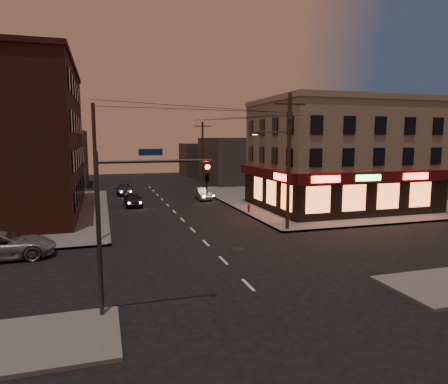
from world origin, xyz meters
name	(u,v)px	position (x,y,z in m)	size (l,w,h in m)	color
ground	(223,261)	(0.00, 0.00, 0.00)	(120.00, 120.00, 0.00)	black
sidewalk_ne	(325,198)	(18.00, 19.00, 0.07)	(24.00, 28.00, 0.15)	#514F4C
pizza_building	(338,154)	(15.93, 13.43, 5.35)	(15.85, 12.85, 10.50)	gray
brick_apartment	(6,141)	(-14.50, 19.00, 6.65)	(12.00, 20.00, 13.00)	#4D2519
bg_building_ne_a	(238,160)	(14.00, 38.00, 3.50)	(10.00, 12.00, 7.00)	#3F3D3A
bg_building_nw	(54,159)	(-13.00, 42.00, 4.00)	(9.00, 10.00, 8.00)	#3F3D3A
bg_building_ne_b	(204,159)	(12.00, 52.00, 3.00)	(8.00, 8.00, 6.00)	#3F3D3A
utility_pole_main	(287,154)	(6.68, 5.80, 5.76)	(4.20, 0.44, 10.00)	#382619
utility_pole_far	(203,155)	(6.80, 32.00, 4.65)	(0.26, 0.26, 9.00)	#382619
utility_pole_west	(96,173)	(-6.80, 6.50, 4.65)	(0.24, 0.24, 9.00)	#382619
traffic_signal	(126,210)	(-5.57, -5.60, 4.16)	(4.49, 0.32, 6.47)	#333538
suv_cross	(3,246)	(-12.00, 4.00, 0.78)	(2.59, 5.62, 1.56)	gray
sedan_near	(133,199)	(-3.47, 20.48, 0.73)	(1.71, 4.26, 1.45)	black
sedan_mid	(203,193)	(4.52, 22.75, 0.68)	(1.43, 4.10, 1.35)	slate
sedan_far	(124,189)	(-3.84, 29.61, 0.71)	(1.99, 4.90, 1.42)	#192332
fire_hydrant	(249,208)	(6.40, 12.99, 0.56)	(0.32, 0.32, 0.74)	maroon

